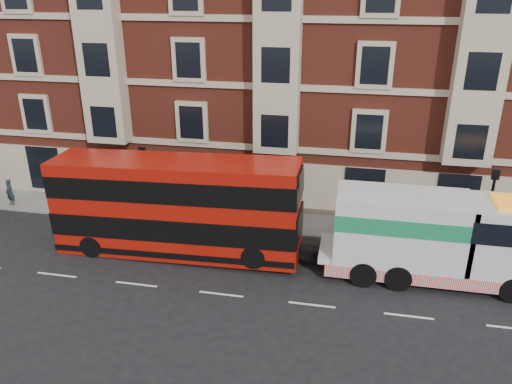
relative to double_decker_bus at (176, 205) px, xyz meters
The scene contains 8 objects.
ground 5.15m from the double_decker_bus, 46.07° to the right, with size 120.00×120.00×0.00m, color black.
sidewalk 5.87m from the double_decker_bus, 54.39° to the left, with size 90.00×3.00×0.15m, color slate.
victorian_terrace 14.41m from the double_decker_bus, 73.12° to the left, with size 45.00×12.00×20.40m.
lamp_post_west 4.19m from the double_decker_bus, 134.20° to the left, with size 0.35×0.15×4.35m.
lamp_post_east 15.38m from the double_decker_bus, 11.26° to the left, with size 0.35×0.15×4.35m.
double_decker_bus is the anchor object (origin of this frame).
tow_truck 12.07m from the double_decker_bus, ahead, with size 9.77×2.89×4.07m.
pedestrian 12.51m from the double_decker_bus, 164.42° to the left, with size 0.59×0.39×1.62m, color #182831.
Camera 1 is at (5.18, -17.89, 12.63)m, focal length 35.00 mm.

